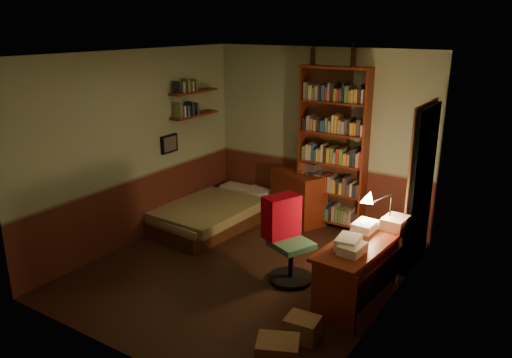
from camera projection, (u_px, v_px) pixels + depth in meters
The scene contains 24 objects.
floor at pixel (245, 269), 6.21m from camera, with size 3.50×4.00×0.02m, color black.
ceiling at pixel (244, 53), 5.43m from camera, with size 3.50×4.00×0.02m, color silver.
wall_back at pixel (320, 136), 7.43m from camera, with size 3.50×0.02×2.60m, color gray.
wall_left at pixel (137, 148), 6.73m from camera, with size 0.02×4.00×2.60m, color gray.
wall_right at pixel (392, 195), 4.91m from camera, with size 0.02×4.00×2.60m, color gray.
wall_front at pixel (111, 224), 4.21m from camera, with size 3.50×0.02×2.60m, color gray.
doorway at pixel (421, 188), 6.06m from camera, with size 0.06×0.90×2.00m, color black.
door_trim at pixel (418, 188), 6.08m from camera, with size 0.02×0.98×2.08m, color #3C2011.
bed at pixel (216, 205), 7.52m from camera, with size 1.06×1.99×0.59m, color olive.
dresser at pixel (298, 196), 7.62m from camera, with size 0.87×0.44×0.78m, color #5B1E0F.
mini_stereo at pixel (310, 167), 7.51m from camera, with size 0.27×0.21×0.14m, color #B2B2B7.
bookshelf at pixel (333, 149), 7.19m from camera, with size 1.01×0.31×2.35m, color #5B1E0F.
bottle_left at pixel (312, 56), 7.12m from camera, with size 0.06×0.06×0.22m, color black.
bottle_right at pixel (353, 57), 6.79m from camera, with size 0.07×0.07×0.25m, color black.
desk at pixel (357, 272), 5.40m from camera, with size 0.52×1.27×0.68m, color #5B1E0F.
paper_stack at pixel (395, 223), 5.69m from camera, with size 0.24×0.33×0.13m, color silver.
desk_lamp at pixel (391, 204), 5.66m from camera, with size 0.17×0.17×0.55m, color black.
office_chair at pixel (291, 247), 5.78m from camera, with size 0.44×0.39×0.88m, color #305B40.
red_jacket at pixel (307, 190), 5.59m from camera, with size 0.23×0.43×0.51m, color #A60517.
wall_shelf_lower at pixel (195, 115), 7.46m from camera, with size 0.20×0.90×0.03m, color #5B1E0F.
wall_shelf_upper at pixel (194, 92), 7.36m from camera, with size 0.20×0.90×0.03m, color #5B1E0F.
framed_picture at pixel (169, 144), 7.21m from camera, with size 0.04×0.32×0.26m, color black.
cardboard_box_a at pixel (278, 354), 4.39m from camera, with size 0.37×0.30×0.28m, color olive.
cardboard_box_b at pixel (302, 328), 4.81m from camera, with size 0.31×0.26×0.22m, color olive.
Camera 1 is at (3.14, -4.63, 2.93)m, focal length 35.00 mm.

